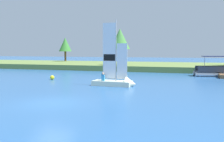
{
  "coord_description": "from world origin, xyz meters",
  "views": [
    {
      "loc": [
        8.2,
        -14.01,
        3.37
      ],
      "look_at": [
        0.67,
        10.76,
        1.2
      ],
      "focal_mm": 40.29,
      "sensor_mm": 36.0,
      "label": 1
    }
  ],
  "objects": [
    {
      "name": "shoreline_tree_midleft",
      "position": [
        -2.59,
        25.96,
        5.16
      ],
      "size": [
        3.32,
        3.32,
        5.99
      ],
      "color": "brown",
      "rests_on": "shore_bank"
    },
    {
      "name": "ground_plane",
      "position": [
        0.0,
        0.0,
        0.0
      ],
      "size": [
        200.0,
        200.0,
        0.0
      ],
      "primitive_type": "plane",
      "color": "#2D609E"
    },
    {
      "name": "pontoon_boat",
      "position": [
        12.07,
        20.65,
        0.63
      ],
      "size": [
        6.47,
        3.0,
        2.61
      ],
      "rotation": [
        0.0,
        0.0,
        0.16
      ],
      "color": "#B2B2B7",
      "rests_on": "ground"
    },
    {
      "name": "shore_bank",
      "position": [
        0.0,
        31.49,
        0.44
      ],
      "size": [
        80.0,
        15.93,
        0.87
      ],
      "primitive_type": "cube",
      "color": "olive",
      "rests_on": "ground"
    },
    {
      "name": "shoreline_tree_left",
      "position": [
        -18.0,
        36.49,
        4.54
      ],
      "size": [
        2.81,
        2.81,
        5.22
      ],
      "color": "brown",
      "rests_on": "shore_bank"
    },
    {
      "name": "channel_buoy",
      "position": [
        -6.59,
        11.22,
        0.25
      ],
      "size": [
        0.49,
        0.49,
        0.49
      ],
      "primitive_type": "sphere",
      "color": "yellow",
      "rests_on": "ground"
    },
    {
      "name": "sailboat",
      "position": [
        2.0,
        8.57,
        0.46
      ],
      "size": [
        4.21,
        1.63,
        6.64
      ],
      "rotation": [
        0.0,
        0.0,
        -0.04
      ],
      "color": "silver",
      "rests_on": "ground"
    }
  ]
}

